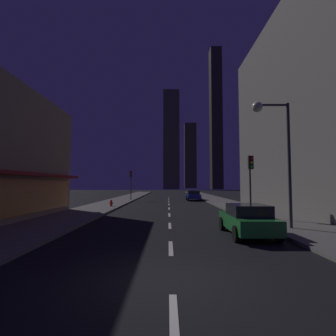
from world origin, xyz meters
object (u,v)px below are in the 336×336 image
Objects in this scene: fire_hydrant_far_left at (110,203)px; street_lamp_right at (272,133)px; car_parked_near at (246,219)px; traffic_light_far_left at (130,179)px; car_parked_far at (192,195)px; traffic_light_near_right at (249,172)px.

street_lamp_right is at bearing -49.38° from fire_hydrant_far_left.
traffic_light_far_left is (-9.10, 25.38, 2.45)m from car_parked_near.
street_lamp_right reaches higher than car_parked_far.
car_parked_near is 1.00× the size of car_parked_far.
car_parked_near is at bearing -109.64° from traffic_light_near_right.
car_parked_near reaches higher than fire_hydrant_far_left.
car_parked_near and car_parked_far have the same top height.
traffic_light_near_right is (1.90, -20.41, 2.45)m from car_parked_far.
car_parked_near is at bearing -90.00° from car_parked_far.
traffic_light_near_right reaches higher than car_parked_far.
car_parked_near is 25.73m from car_parked_far.
traffic_light_near_right is 22.87m from traffic_light_far_left.
fire_hydrant_far_left is at bearing 130.62° from street_lamp_right.
street_lamp_right is at bearing 33.83° from car_parked_near.
car_parked_near is 0.64× the size of street_lamp_right.
fire_hydrant_far_left is 17.93m from street_lamp_right.
car_parked_far is 9.43m from traffic_light_far_left.
car_parked_near is 6.16m from traffic_light_near_right.
street_lamp_right is (1.78, -24.54, 4.33)m from car_parked_far.
fire_hydrant_far_left is 14.79m from traffic_light_near_right.
traffic_light_near_right reaches higher than car_parked_near.
car_parked_far is at bearing 94.15° from street_lamp_right.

